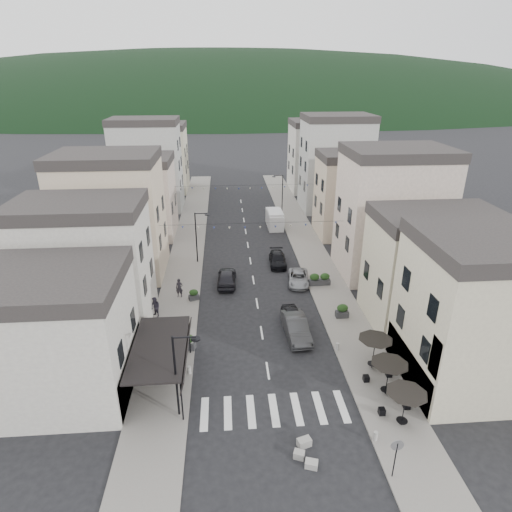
{
  "coord_description": "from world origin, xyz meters",
  "views": [
    {
      "loc": [
        -2.81,
        -19.41,
        20.22
      ],
      "look_at": [
        0.15,
        19.27,
        3.5
      ],
      "focal_mm": 30.0,
      "sensor_mm": 36.0,
      "label": 1
    }
  ],
  "objects_px": {
    "delivery_van": "(275,219)",
    "pedestrian_a": "(179,288)",
    "parked_car_b": "(296,328)",
    "parked_car_d": "(278,259)",
    "parked_car_e": "(227,277)",
    "parked_car_a": "(293,318)",
    "pedestrian_b": "(155,307)",
    "parked_car_c": "(298,278)"
  },
  "relations": [
    {
      "from": "delivery_van",
      "to": "pedestrian_a",
      "type": "relative_size",
      "value": 2.73
    },
    {
      "from": "parked_car_b",
      "to": "parked_car_d",
      "type": "distance_m",
      "value": 14.41
    },
    {
      "from": "parked_car_b",
      "to": "parked_car_e",
      "type": "bearing_deg",
      "value": 116.11
    },
    {
      "from": "parked_car_a",
      "to": "parked_car_e",
      "type": "distance_m",
      "value": 10.03
    },
    {
      "from": "parked_car_e",
      "to": "pedestrian_b",
      "type": "bearing_deg",
      "value": 46.31
    },
    {
      "from": "parked_car_b",
      "to": "pedestrian_b",
      "type": "distance_m",
      "value": 12.6
    },
    {
      "from": "pedestrian_b",
      "to": "parked_car_d",
      "type": "bearing_deg",
      "value": 83.27
    },
    {
      "from": "parked_car_d",
      "to": "parked_car_b",
      "type": "bearing_deg",
      "value": -88.5
    },
    {
      "from": "parked_car_a",
      "to": "pedestrian_a",
      "type": "height_order",
      "value": "pedestrian_a"
    },
    {
      "from": "parked_car_e",
      "to": "pedestrian_b",
      "type": "distance_m",
      "value": 8.84
    },
    {
      "from": "parked_car_a",
      "to": "pedestrian_a",
      "type": "relative_size",
      "value": 2.19
    },
    {
      "from": "parked_car_c",
      "to": "pedestrian_a",
      "type": "distance_m",
      "value": 12.2
    },
    {
      "from": "delivery_van",
      "to": "pedestrian_a",
      "type": "xyz_separation_m",
      "value": [
        -11.6,
        -20.0,
        -0.14
      ]
    },
    {
      "from": "parked_car_b",
      "to": "pedestrian_a",
      "type": "bearing_deg",
      "value": 140.81
    },
    {
      "from": "parked_car_e",
      "to": "parked_car_b",
      "type": "bearing_deg",
      "value": 122.14
    },
    {
      "from": "parked_car_e",
      "to": "pedestrian_b",
      "type": "xyz_separation_m",
      "value": [
        -6.4,
        -6.1,
        0.27
      ]
    },
    {
      "from": "parked_car_b",
      "to": "parked_car_d",
      "type": "bearing_deg",
      "value": 85.74
    },
    {
      "from": "pedestrian_a",
      "to": "parked_car_e",
      "type": "bearing_deg",
      "value": 33.99
    },
    {
      "from": "parked_car_e",
      "to": "pedestrian_a",
      "type": "relative_size",
      "value": 2.49
    },
    {
      "from": "parked_car_e",
      "to": "pedestrian_a",
      "type": "bearing_deg",
      "value": 31.69
    },
    {
      "from": "parked_car_d",
      "to": "pedestrian_b",
      "type": "xyz_separation_m",
      "value": [
        -12.23,
        -10.59,
        0.42
      ]
    },
    {
      "from": "parked_car_e",
      "to": "delivery_van",
      "type": "distance_m",
      "value": 18.81
    },
    {
      "from": "parked_car_b",
      "to": "parked_car_c",
      "type": "distance_m",
      "value": 9.7
    },
    {
      "from": "parked_car_d",
      "to": "pedestrian_a",
      "type": "height_order",
      "value": "pedestrian_a"
    },
    {
      "from": "parked_car_b",
      "to": "parked_car_c",
      "type": "height_order",
      "value": "parked_car_b"
    },
    {
      "from": "pedestrian_a",
      "to": "delivery_van",
      "type": "bearing_deg",
      "value": 64.88
    },
    {
      "from": "parked_car_a",
      "to": "pedestrian_b",
      "type": "xyz_separation_m",
      "value": [
        -12.0,
        2.22,
        0.36
      ]
    },
    {
      "from": "parked_car_b",
      "to": "pedestrian_a",
      "type": "xyz_separation_m",
      "value": [
        -10.2,
        7.37,
        0.25
      ]
    },
    {
      "from": "parked_car_d",
      "to": "parked_car_e",
      "type": "distance_m",
      "value": 7.36
    },
    {
      "from": "parked_car_a",
      "to": "pedestrian_b",
      "type": "relative_size",
      "value": 2.19
    },
    {
      "from": "parked_car_c",
      "to": "delivery_van",
      "type": "relative_size",
      "value": 0.85
    },
    {
      "from": "parked_car_a",
      "to": "parked_car_c",
      "type": "distance_m",
      "value": 8.13
    },
    {
      "from": "parked_car_c",
      "to": "parked_car_d",
      "type": "bearing_deg",
      "value": 115.7
    },
    {
      "from": "parked_car_c",
      "to": "delivery_van",
      "type": "height_order",
      "value": "delivery_van"
    },
    {
      "from": "parked_car_a",
      "to": "delivery_van",
      "type": "bearing_deg",
      "value": 83.15
    },
    {
      "from": "pedestrian_a",
      "to": "parked_car_a",
      "type": "bearing_deg",
      "value": -24.5
    },
    {
      "from": "parked_car_b",
      "to": "pedestrian_b",
      "type": "height_order",
      "value": "pedestrian_b"
    },
    {
      "from": "parked_car_b",
      "to": "pedestrian_a",
      "type": "distance_m",
      "value": 12.59
    },
    {
      "from": "parked_car_b",
      "to": "parked_car_e",
      "type": "distance_m",
      "value": 11.39
    },
    {
      "from": "parked_car_e",
      "to": "delivery_van",
      "type": "bearing_deg",
      "value": -109.17
    },
    {
      "from": "parked_car_d",
      "to": "pedestrian_a",
      "type": "distance_m",
      "value": 12.59
    },
    {
      "from": "parked_car_a",
      "to": "parked_car_b",
      "type": "distance_m",
      "value": 1.6
    }
  ]
}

